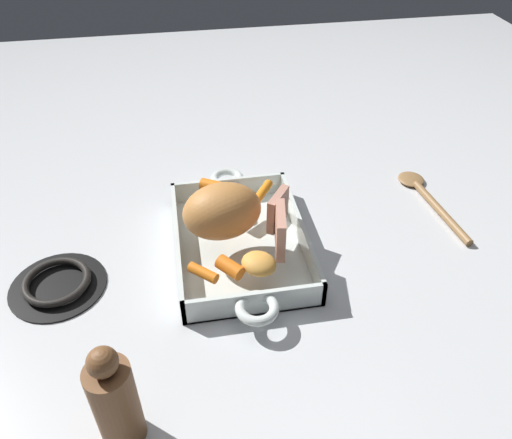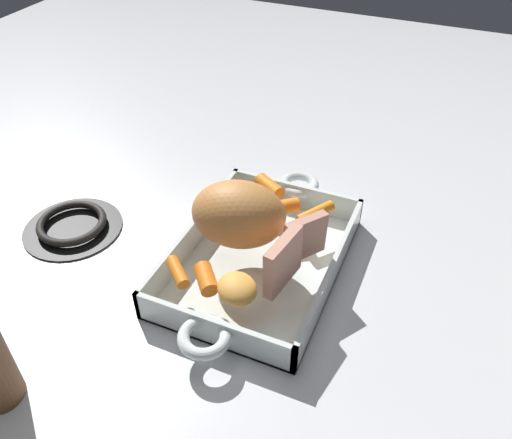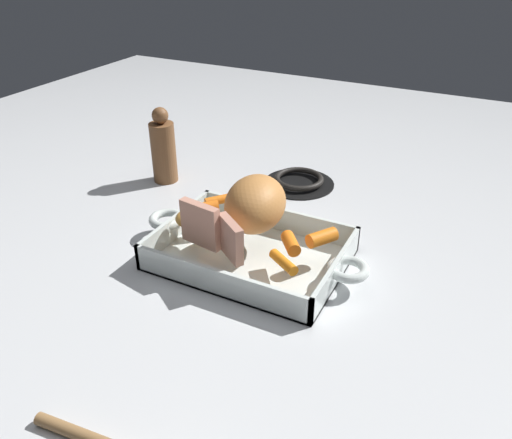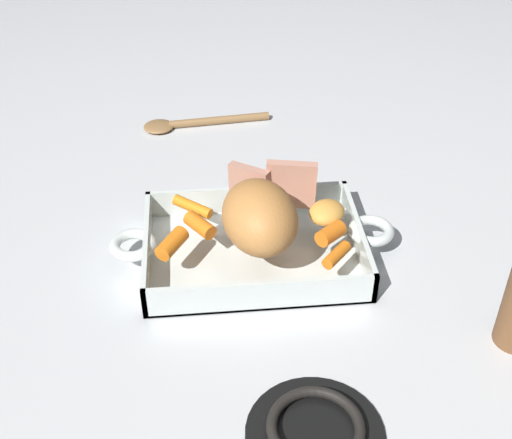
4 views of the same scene
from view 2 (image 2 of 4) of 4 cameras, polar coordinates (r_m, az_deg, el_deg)
ground_plane at (r=0.78m, az=0.39°, el=-5.12°), size 2.36×2.36×0.00m
roasting_dish at (r=0.77m, az=0.40°, el=-4.31°), size 0.41×0.23×0.05m
pork_roast at (r=0.72m, az=-1.92°, el=0.60°), size 0.12×0.15×0.09m
roast_slice_thin at (r=0.67m, az=2.99°, el=-4.63°), size 0.08×0.03×0.08m
roast_slice_outer at (r=0.71m, az=5.53°, el=-1.74°), size 0.06×0.05×0.07m
baby_carrot_center_left at (r=0.83m, az=1.47°, el=3.61°), size 0.05×0.06×0.02m
baby_carrot_southeast at (r=0.79m, az=2.96°, el=1.39°), size 0.05×0.05×0.02m
baby_carrot_southwest at (r=0.79m, az=6.54°, el=0.74°), size 0.06×0.05×0.02m
baby_carrot_center_right at (r=0.68m, az=-5.51°, el=-6.49°), size 0.05×0.05×0.03m
baby_carrot_short at (r=0.70m, az=-8.61°, el=-5.70°), size 0.05×0.05×0.02m
potato_halved at (r=0.66m, az=-2.10°, el=-7.59°), size 0.07×0.08×0.03m
stove_burner_rear at (r=0.89m, az=-19.52°, el=-0.59°), size 0.16×0.16×0.02m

